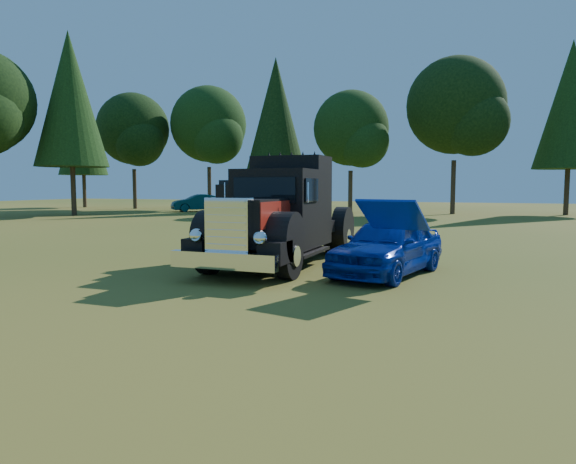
{
  "coord_description": "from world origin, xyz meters",
  "views": [
    {
      "loc": [
        6.28,
        -11.69,
        2.15
      ],
      "look_at": [
        1.74,
        0.19,
        1.01
      ],
      "focal_mm": 32.0,
      "sensor_mm": 36.0,
      "label": 1
    }
  ],
  "objects_px": {
    "hotrod_coupe": "(388,246)",
    "distant_teal_car": "(198,203)",
    "spectator_far": "(238,229)",
    "diamond_t_truck": "(280,218)",
    "spectator_near": "(213,236)"
  },
  "relations": [
    {
      "from": "spectator_near",
      "to": "distant_teal_car",
      "type": "bearing_deg",
      "value": 22.06
    },
    {
      "from": "distant_teal_car",
      "to": "spectator_far",
      "type": "bearing_deg",
      "value": -10.04
    },
    {
      "from": "hotrod_coupe",
      "to": "distant_teal_car",
      "type": "xyz_separation_m",
      "value": [
        -20.77,
        25.9,
        0.02
      ]
    },
    {
      "from": "hotrod_coupe",
      "to": "diamond_t_truck",
      "type": "bearing_deg",
      "value": 168.36
    },
    {
      "from": "diamond_t_truck",
      "to": "spectator_far",
      "type": "relative_size",
      "value": 4.15
    },
    {
      "from": "diamond_t_truck",
      "to": "spectator_near",
      "type": "distance_m",
      "value": 1.91
    },
    {
      "from": "spectator_far",
      "to": "hotrod_coupe",
      "type": "bearing_deg",
      "value": -87.59
    },
    {
      "from": "hotrod_coupe",
      "to": "spectator_far",
      "type": "xyz_separation_m",
      "value": [
        -4.7,
        1.35,
        0.15
      ]
    },
    {
      "from": "diamond_t_truck",
      "to": "hotrod_coupe",
      "type": "relative_size",
      "value": 1.61
    },
    {
      "from": "hotrod_coupe",
      "to": "distant_teal_car",
      "type": "height_order",
      "value": "hotrod_coupe"
    },
    {
      "from": "spectator_near",
      "to": "distant_teal_car",
      "type": "xyz_separation_m",
      "value": [
        -16.31,
        26.51,
        -0.13
      ]
    },
    {
      "from": "hotrod_coupe",
      "to": "distant_teal_car",
      "type": "distance_m",
      "value": 33.2
    },
    {
      "from": "spectator_far",
      "to": "diamond_t_truck",
      "type": "bearing_deg",
      "value": -95.36
    },
    {
      "from": "hotrod_coupe",
      "to": "spectator_far",
      "type": "distance_m",
      "value": 4.9
    },
    {
      "from": "spectator_near",
      "to": "spectator_far",
      "type": "distance_m",
      "value": 1.98
    }
  ]
}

